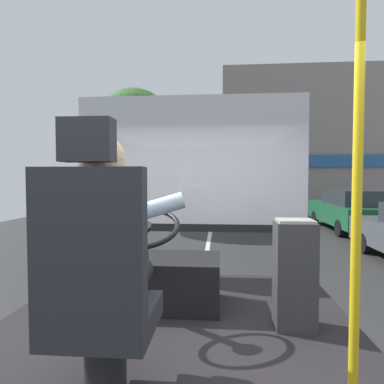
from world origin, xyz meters
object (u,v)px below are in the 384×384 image
at_px(handrail_pole, 357,201).
at_px(parked_car_green, 352,210).
at_px(bus_driver, 106,241).
at_px(steering_console, 153,278).
at_px(driver_seat, 98,290).
at_px(fare_box, 294,274).

distance_m(handrail_pole, parked_car_green, 11.49).
bearing_deg(handrail_pole, bus_driver, -179.74).
distance_m(bus_driver, parked_car_green, 11.95).
bearing_deg(steering_console, driver_seat, -90.00).
bearing_deg(parked_car_green, driver_seat, -115.93).
relative_size(driver_seat, parked_car_green, 0.30).
xyz_separation_m(bus_driver, parked_car_green, (5.25, 10.70, -0.84)).
bearing_deg(steering_console, parked_car_green, 61.24).
height_order(driver_seat, handrail_pole, handrail_pole).
distance_m(driver_seat, bus_driver, 0.23).
relative_size(steering_console, parked_car_green, 0.25).
relative_size(bus_driver, handrail_pole, 0.43).
bearing_deg(fare_box, handrail_pole, -83.47).
bearing_deg(handrail_pole, driver_seat, -174.38).
relative_size(bus_driver, parked_car_green, 0.18).
relative_size(driver_seat, steering_console, 1.18).
height_order(bus_driver, steering_console, bus_driver).
bearing_deg(bus_driver, parked_car_green, 63.84).
relative_size(driver_seat, handrail_pole, 0.68).
bearing_deg(steering_console, bus_driver, -90.00).
bearing_deg(bus_driver, fare_box, 36.97).
xyz_separation_m(bus_driver, steering_console, (0.00, 1.12, -0.52)).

